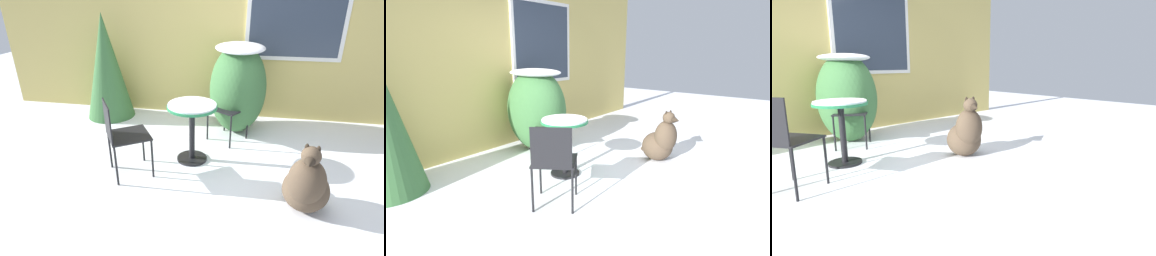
# 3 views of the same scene
# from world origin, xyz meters

# --- Properties ---
(ground_plane) EXTENTS (16.00, 16.00, 0.00)m
(ground_plane) POSITION_xyz_m (0.00, 0.00, 0.00)
(ground_plane) COLOR white
(house_wall) EXTENTS (8.00, 0.10, 3.22)m
(house_wall) POSITION_xyz_m (0.06, 2.20, 1.62)
(house_wall) COLOR tan
(house_wall) RESTS_ON ground_plane
(shrub_left) EXTENTS (0.82, 1.03, 1.30)m
(shrub_left) POSITION_xyz_m (0.16, 1.57, 0.69)
(shrub_left) COLOR #386638
(shrub_left) RESTS_ON ground_plane
(patio_table) EXTENTS (0.60, 0.60, 0.75)m
(patio_table) POSITION_xyz_m (-0.33, 0.56, 0.57)
(patio_table) COLOR black
(patio_table) RESTS_ON ground_plane
(patio_chair_near_table) EXTENTS (0.61, 0.61, 0.90)m
(patio_chair_near_table) POSITION_xyz_m (0.10, 1.28, 0.52)
(patio_chair_near_table) COLOR black
(patio_chair_near_table) RESTS_ON ground_plane
(patio_chair_far_side) EXTENTS (0.61, 0.61, 0.90)m
(patio_chair_far_side) POSITION_xyz_m (-1.04, 0.09, 0.52)
(patio_chair_far_side) COLOR black
(patio_chair_far_side) RESTS_ON ground_plane
(dog) EXTENTS (0.55, 0.65, 0.77)m
(dog) POSITION_xyz_m (0.90, -0.22, 0.29)
(dog) COLOR #4C3D2D
(dog) RESTS_ON ground_plane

